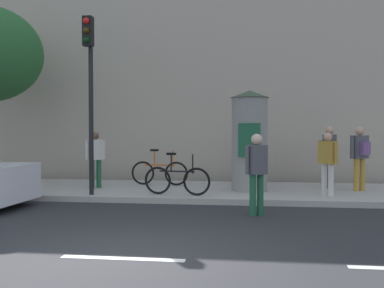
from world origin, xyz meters
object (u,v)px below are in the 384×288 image
at_px(pedestrian_tallest, 257,168).
at_px(pedestrian_in_red_top, 329,151).
at_px(pedestrian_in_dark_shirt, 257,155).
at_px(pedestrian_near_pole, 328,159).
at_px(pedestrian_in_light_jacket, 95,155).
at_px(bicycle_leaning, 177,180).
at_px(bicycle_upright, 159,172).
at_px(poster_column, 250,140).
at_px(pedestrian_with_bag, 360,152).
at_px(traffic_light, 89,76).

relative_size(pedestrian_tallest, pedestrian_in_red_top, 0.98).
bearing_deg(pedestrian_in_dark_shirt, pedestrian_in_red_top, -18.25).
relative_size(pedestrian_near_pole, pedestrian_in_light_jacket, 0.99).
distance_m(pedestrian_in_red_top, bicycle_leaning, 4.64).
bearing_deg(pedestrian_in_red_top, pedestrian_near_pole, -99.24).
bearing_deg(bicycle_leaning, pedestrian_in_light_jacket, 156.24).
relative_size(pedestrian_tallest, pedestrian_in_light_jacket, 1.08).
bearing_deg(pedestrian_in_red_top, bicycle_upright, 179.50).
height_order(poster_column, pedestrian_in_dark_shirt, poster_column).
bearing_deg(pedestrian_in_dark_shirt, pedestrian_in_light_jacket, -160.89).
bearing_deg(pedestrian_with_bag, pedestrian_in_light_jacket, -177.31).
bearing_deg(pedestrian_with_bag, bicycle_leaning, -163.01).
bearing_deg(pedestrian_in_dark_shirt, bicycle_upright, -167.75).
bearing_deg(pedestrian_tallest, pedestrian_with_bag, 50.05).
distance_m(pedestrian_near_pole, bicycle_upright, 5.05).
relative_size(poster_column, bicycle_upright, 1.56).
height_order(traffic_light, pedestrian_near_pole, traffic_light).
relative_size(pedestrian_in_light_jacket, bicycle_upright, 0.92).
distance_m(traffic_light, bicycle_leaning, 3.47).
bearing_deg(traffic_light, pedestrian_tallest, -19.76).
relative_size(poster_column, pedestrian_in_dark_shirt, 1.83).
bearing_deg(pedestrian_in_dark_shirt, traffic_light, -143.96).
distance_m(poster_column, bicycle_leaning, 2.37).
distance_m(traffic_light, bicycle_upright, 3.85).
height_order(traffic_light, bicycle_leaning, traffic_light).
xyz_separation_m(pedestrian_tallest, pedestrian_in_red_top, (2.07, 3.93, 0.20)).
bearing_deg(pedestrian_in_red_top, pedestrian_in_dark_shirt, 161.75).
xyz_separation_m(traffic_light, pedestrian_with_bag, (7.06, 1.84, -1.98)).
bearing_deg(pedestrian_in_light_jacket, pedestrian_tallest, -33.15).
distance_m(traffic_light, pedestrian_with_bag, 7.56).
bearing_deg(bicycle_upright, pedestrian_in_light_jacket, -150.25).
xyz_separation_m(pedestrian_in_dark_shirt, bicycle_upright, (-2.93, -0.64, -0.50)).
xyz_separation_m(pedestrian_with_bag, pedestrian_in_light_jacket, (-7.43, -0.35, -0.13)).
distance_m(pedestrian_with_bag, pedestrian_in_red_top, 0.94).
bearing_deg(pedestrian_in_dark_shirt, bicycle_leaning, -126.73).
height_order(pedestrian_in_red_top, bicycle_leaning, pedestrian_in_red_top).
bearing_deg(bicycle_upright, pedestrian_tallest, -53.62).
xyz_separation_m(traffic_light, pedestrian_tallest, (4.24, -1.52, -2.17)).
height_order(pedestrian_with_bag, bicycle_leaning, pedestrian_with_bag).
height_order(pedestrian_tallest, pedestrian_in_light_jacket, pedestrian_in_light_jacket).
distance_m(pedestrian_in_light_jacket, bicycle_leaning, 2.87).
xyz_separation_m(pedestrian_with_bag, pedestrian_in_red_top, (-0.75, 0.57, 0.00)).
xyz_separation_m(pedestrian_in_dark_shirt, bicycle_leaning, (-2.04, -2.73, -0.50)).
distance_m(poster_column, pedestrian_with_bag, 3.06).
height_order(pedestrian_in_light_jacket, bicycle_upright, pedestrian_in_light_jacket).
distance_m(pedestrian_tallest, pedestrian_with_bag, 4.39).
height_order(pedestrian_near_pole, pedestrian_in_dark_shirt, pedestrian_near_pole).
height_order(pedestrian_tallest, pedestrian_near_pole, pedestrian_near_pole).
bearing_deg(pedestrian_near_pole, pedestrian_in_dark_shirt, 128.05).
distance_m(traffic_light, pedestrian_in_dark_shirt, 5.67).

